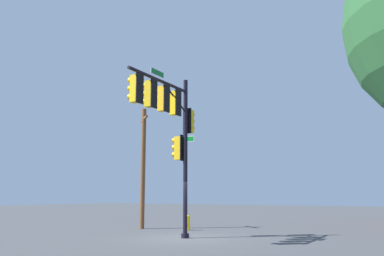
% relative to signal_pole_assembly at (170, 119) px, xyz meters
% --- Properties ---
extents(ground_plane, '(120.00, 120.00, 0.00)m').
position_rel_signal_pole_assembly_xyz_m(ground_plane, '(-1.24, 0.05, -5.25)').
color(ground_plane, '#434547').
extents(signal_pole_assembly, '(4.93, 1.15, 7.35)m').
position_rel_signal_pole_assembly_xyz_m(signal_pole_assembly, '(0.00, 0.00, 0.00)').
color(signal_pole_assembly, black).
rests_on(signal_pole_assembly, ground_plane).
extents(utility_pole, '(1.29, 1.42, 7.04)m').
position_rel_signal_pole_assembly_xyz_m(utility_pole, '(-4.20, -4.75, -1.60)').
color(utility_pole, brown).
rests_on(utility_pole, ground_plane).
extents(fire_hydrant, '(0.33, 0.24, 0.83)m').
position_rel_signal_pole_assembly_xyz_m(fire_hydrant, '(-4.71, -1.96, -4.84)').
color(fire_hydrant, yellow).
rests_on(fire_hydrant, ground_plane).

